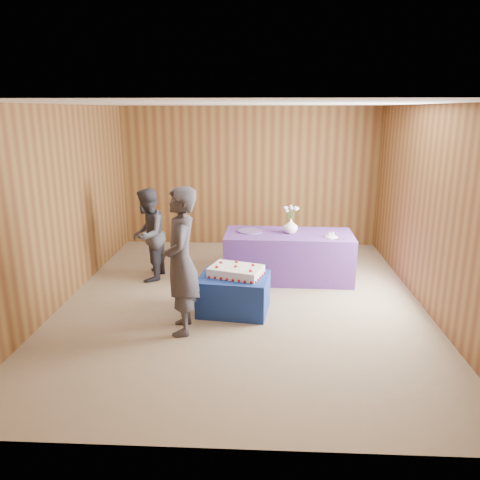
# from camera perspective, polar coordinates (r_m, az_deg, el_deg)

# --- Properties ---
(ground) EXTENTS (6.00, 6.00, 0.00)m
(ground) POSITION_cam_1_polar(r_m,az_deg,el_deg) (6.70, 0.28, -7.48)
(ground) COLOR gray
(ground) RESTS_ON ground
(room_shell) EXTENTS (5.04, 6.04, 2.72)m
(room_shell) POSITION_cam_1_polar(r_m,az_deg,el_deg) (6.21, 0.30, 8.00)
(room_shell) COLOR brown
(room_shell) RESTS_ON ground
(cake_table) EXTENTS (0.98, 0.81, 0.50)m
(cake_table) POSITION_cam_1_polar(r_m,az_deg,el_deg) (6.29, -0.76, -6.58)
(cake_table) COLOR navy
(cake_table) RESTS_ON ground
(serving_table) EXTENTS (2.02, 0.95, 0.75)m
(serving_table) POSITION_cam_1_polar(r_m,az_deg,el_deg) (7.49, 5.91, -1.96)
(serving_table) COLOR #653490
(serving_table) RESTS_ON ground
(sheet_cake) EXTENTS (0.80, 0.66, 0.16)m
(sheet_cake) POSITION_cam_1_polar(r_m,az_deg,el_deg) (6.21, -0.49, -3.81)
(sheet_cake) COLOR white
(sheet_cake) RESTS_ON cake_table
(vase) EXTENTS (0.30, 0.30, 0.23)m
(vase) POSITION_cam_1_polar(r_m,az_deg,el_deg) (7.38, 6.19, 1.72)
(vase) COLOR white
(vase) RESTS_ON serving_table
(flower_spray) EXTENTS (0.25, 0.25, 0.19)m
(flower_spray) POSITION_cam_1_polar(r_m,az_deg,el_deg) (7.32, 6.25, 3.81)
(flower_spray) COLOR #2C6E2E
(flower_spray) RESTS_ON vase
(platter) EXTENTS (0.45, 0.45, 0.02)m
(platter) POSITION_cam_1_polar(r_m,az_deg,el_deg) (7.45, 1.23, 1.10)
(platter) COLOR #644B96
(platter) RESTS_ON serving_table
(plate) EXTENTS (0.23, 0.23, 0.01)m
(plate) POSITION_cam_1_polar(r_m,az_deg,el_deg) (7.26, 11.07, 0.38)
(plate) COLOR white
(plate) RESTS_ON serving_table
(cake_slice) EXTENTS (0.09, 0.08, 0.09)m
(cake_slice) POSITION_cam_1_polar(r_m,az_deg,el_deg) (7.24, 11.09, 0.69)
(cake_slice) COLOR white
(cake_slice) RESTS_ON plate
(knife) EXTENTS (0.25, 0.10, 0.00)m
(knife) POSITION_cam_1_polar(r_m,az_deg,el_deg) (7.14, 11.79, 0.07)
(knife) COLOR silver
(knife) RESTS_ON serving_table
(guest_left) EXTENTS (0.51, 0.70, 1.79)m
(guest_left) POSITION_cam_1_polar(r_m,az_deg,el_deg) (5.58, -7.22, -2.62)
(guest_left) COLOR #36353F
(guest_left) RESTS_ON ground
(guest_right) EXTENTS (0.59, 0.74, 1.47)m
(guest_right) POSITION_cam_1_polar(r_m,az_deg,el_deg) (7.47, -11.16, 0.63)
(guest_right) COLOR #35353F
(guest_right) RESTS_ON ground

